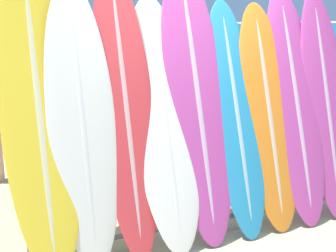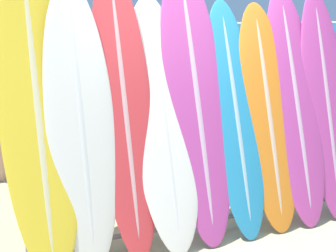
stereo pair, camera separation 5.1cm
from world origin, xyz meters
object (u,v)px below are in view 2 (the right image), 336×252
(surfboard_slot_6, at_px, (268,116))
(surfboard_slot_0, at_px, (38,111))
(surfboard_slot_2, at_px, (125,109))
(surfboard_slot_3, at_px, (163,122))
(surfboard_slot_7, at_px, (296,106))
(surfboard_slot_4, at_px, (196,100))
(surfboard_slot_5, at_px, (236,117))
(surfboard_slot_1, at_px, (81,123))
(surfboard_rack, at_px, (202,188))
(surfboard_slot_8, at_px, (326,104))
(person_near_water, at_px, (155,65))

(surfboard_slot_6, bearing_deg, surfboard_slot_0, 177.82)
(surfboard_slot_2, bearing_deg, surfboard_slot_3, -5.25)
(surfboard_slot_6, distance_m, surfboard_slot_7, 0.33)
(surfboard_slot_0, xyz_separation_m, surfboard_slot_7, (2.36, -0.05, -0.12))
(surfboard_slot_0, relative_size, surfboard_slot_4, 1.00)
(surfboard_slot_0, bearing_deg, surfboard_slot_5, -2.31)
(surfboard_slot_1, height_order, surfboard_slot_6, surfboard_slot_1)
(surfboard_rack, bearing_deg, surfboard_slot_7, 4.00)
(surfboard_slot_2, height_order, surfboard_slot_3, surfboard_slot_2)
(surfboard_slot_1, bearing_deg, surfboard_slot_2, 6.21)
(surfboard_slot_3, relative_size, surfboard_slot_4, 0.87)
(surfboard_slot_3, bearing_deg, surfboard_slot_8, -0.18)
(surfboard_rack, height_order, surfboard_slot_6, surfboard_slot_6)
(surfboard_slot_2, distance_m, surfboard_slot_4, 0.65)
(surfboard_rack, height_order, surfboard_slot_1, surfboard_slot_1)
(surfboard_slot_0, distance_m, surfboard_slot_7, 2.36)
(surfboard_slot_6, bearing_deg, surfboard_slot_7, 4.16)
(surfboard_slot_4, distance_m, surfboard_slot_8, 1.38)
(surfboard_slot_5, bearing_deg, surfboard_rack, -170.97)
(surfboard_rack, bearing_deg, surfboard_slot_4, 96.22)
(surfboard_rack, bearing_deg, surfboard_slot_8, 2.57)
(surfboard_slot_1, xyz_separation_m, surfboard_slot_3, (0.70, 0.01, -0.06))
(surfboard_slot_3, bearing_deg, surfboard_slot_1, -179.16)
(surfboard_slot_4, bearing_deg, surfboard_slot_8, -2.13)
(surfboard_rack, xyz_separation_m, surfboard_slot_5, (0.35, 0.06, 0.60))
(surfboard_slot_3, xyz_separation_m, surfboard_slot_4, (0.32, 0.05, 0.16))
(surfboard_slot_4, relative_size, person_near_water, 1.59)
(surfboard_slot_7, bearing_deg, surfboard_rack, -176.00)
(surfboard_slot_0, xyz_separation_m, surfboard_slot_1, (0.31, -0.07, -0.11))
(surfboard_slot_1, distance_m, surfboard_slot_4, 1.03)
(surfboard_slot_0, distance_m, surfboard_slot_2, 0.69)
(surfboard_rack, distance_m, person_near_water, 6.29)
(surfboard_slot_2, height_order, person_near_water, surfboard_slot_2)
(surfboard_rack, xyz_separation_m, surfboard_slot_6, (0.69, 0.05, 0.58))
(surfboard_slot_2, relative_size, surfboard_slot_7, 1.08)
(surfboard_slot_0, relative_size, surfboard_slot_2, 1.03)
(surfboard_slot_1, relative_size, person_near_water, 1.46)
(surfboard_slot_0, xyz_separation_m, surfboard_slot_2, (0.69, -0.03, -0.03))
(surfboard_slot_2, relative_size, surfboard_slot_3, 1.12)
(surfboard_rack, bearing_deg, surfboard_slot_5, 9.03)
(surfboard_slot_2, xyz_separation_m, surfboard_slot_4, (0.65, 0.02, 0.03))
(surfboard_slot_2, relative_size, person_near_water, 1.55)
(surfboard_slot_4, bearing_deg, surfboard_slot_0, 179.48)
(surfboard_slot_1, distance_m, surfboard_slot_5, 1.39)
(surfboard_slot_3, xyz_separation_m, person_near_water, (2.13, 5.95, -0.22))
(surfboard_slot_8, bearing_deg, surfboard_slot_4, 177.87)
(surfboard_slot_1, distance_m, surfboard_slot_6, 1.73)
(surfboard_slot_5, bearing_deg, person_near_water, 76.47)
(surfboard_rack, height_order, surfboard_slot_4, surfboard_slot_4)
(surfboard_rack, xyz_separation_m, surfboard_slot_7, (1.01, 0.07, 0.65))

